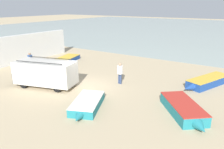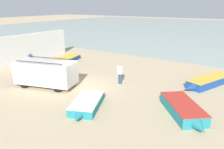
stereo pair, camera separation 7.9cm
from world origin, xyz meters
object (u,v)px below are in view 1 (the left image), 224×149
fishing_rowboat_0 (207,82)px  fishing_rowboat_3 (66,59)px  parked_van (45,73)px  fishing_rowboat_2 (87,104)px  fishing_rowboat_1 (184,109)px  fisherman_1 (30,60)px  fisherman_0 (120,71)px

fishing_rowboat_0 → fishing_rowboat_3: bearing=-65.9°
parked_van → fishing_rowboat_3: size_ratio=1.05×
fishing_rowboat_3 → fishing_rowboat_2: bearing=-144.2°
fishing_rowboat_0 → fishing_rowboat_1: (-0.19, -6.00, 0.01)m
fishing_rowboat_1 → fishing_rowboat_0: bearing=138.4°
parked_van → fishing_rowboat_3: bearing=-73.7°
parked_van → fishing_rowboat_1: parked_van is taller
fishing_rowboat_3 → fisherman_1: size_ratio=2.81×
fishing_rowboat_1 → fisherman_0: 6.51m
fishing_rowboat_3 → fisherman_1: (-0.46, -4.50, 0.80)m
fishing_rowboat_0 → fisherman_1: (-15.63, -5.00, 0.73)m
fishing_rowboat_2 → fisherman_0: fisherman_0 is taller
fishing_rowboat_0 → fishing_rowboat_3: size_ratio=1.04×
fishing_rowboat_0 → fisherman_0: fisherman_0 is taller
fishing_rowboat_0 → fisherman_1: size_ratio=2.93×
fishing_rowboat_1 → fishing_rowboat_3: 15.96m
fishing_rowboat_2 → fishing_rowboat_3: bearing=-152.7°
fishing_rowboat_3 → fisherman_0: fisherman_0 is taller
fishing_rowboat_0 → fishing_rowboat_3: 15.18m
parked_van → fishing_rowboat_1: 10.73m
parked_van → fisherman_1: size_ratio=2.95×
fishing_rowboat_1 → fishing_rowboat_3: fishing_rowboat_1 is taller
fishing_rowboat_1 → fisherman_1: size_ratio=2.33×
fishing_rowboat_3 → fisherman_0: 9.53m
fishing_rowboat_0 → fisherman_1: bearing=-50.1°
fishing_rowboat_2 → fisherman_0: (-0.59, 5.00, 0.80)m
fishing_rowboat_0 → fishing_rowboat_1: 6.00m
parked_van → fishing_rowboat_1: bearing=170.1°
fishing_rowboat_1 → fisherman_0: size_ratio=2.30×
fishing_rowboat_1 → parked_van: bearing=-123.1°
fishing_rowboat_1 → fishing_rowboat_3: (-14.98, 5.50, -0.08)m
fishing_rowboat_0 → fishing_rowboat_1: size_ratio=1.26×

